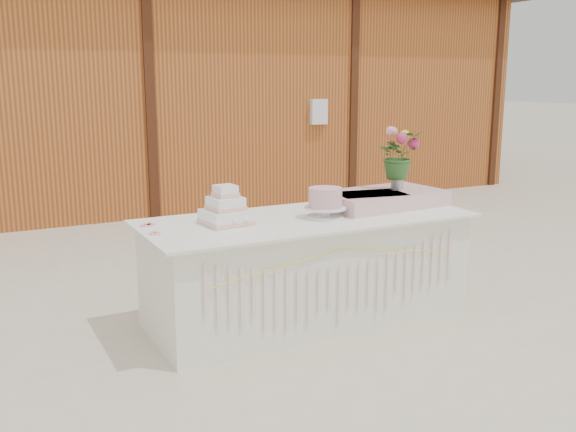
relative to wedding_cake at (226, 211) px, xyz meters
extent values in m
plane|color=beige|center=(0.61, -0.05, -0.86)|extent=(80.00, 80.00, 0.00)
cube|color=#AD5924|center=(0.61, 5.95, 0.64)|extent=(12.00, 4.00, 3.00)
cube|color=white|center=(0.61, -0.05, -0.49)|extent=(2.28, 0.88, 0.75)
cube|color=white|center=(0.61, -0.05, -0.10)|extent=(2.40, 1.00, 0.02)
cube|color=white|center=(0.00, 0.00, -0.04)|extent=(0.31, 0.31, 0.10)
cube|color=#FFB7A1|center=(0.00, 0.00, -0.07)|extent=(0.33, 0.33, 0.02)
cube|color=white|center=(0.00, 0.00, 0.05)|extent=(0.23, 0.23, 0.09)
cube|color=#FFB7A1|center=(0.00, 0.00, 0.03)|extent=(0.24, 0.24, 0.02)
cube|color=white|center=(0.00, 0.00, 0.14)|extent=(0.15, 0.15, 0.08)
cube|color=#FFB7A1|center=(0.00, 0.00, 0.12)|extent=(0.16, 0.16, 0.02)
cylinder|color=white|center=(0.71, -0.14, -0.08)|extent=(0.26, 0.26, 0.02)
cylinder|color=white|center=(0.71, -0.14, -0.05)|extent=(0.08, 0.08, 0.05)
cylinder|color=white|center=(0.71, -0.14, -0.02)|extent=(0.30, 0.30, 0.01)
cylinder|color=#D398A1|center=(0.71, -0.14, 0.06)|extent=(0.24, 0.24, 0.14)
cube|color=beige|center=(1.32, 0.03, -0.03)|extent=(0.98, 0.61, 0.12)
cylinder|color=#AFAFB4|center=(1.46, 0.02, 0.10)|extent=(0.10, 0.10, 0.14)
imported|color=#2E5D25|center=(1.46, 0.02, 0.35)|extent=(0.36, 0.32, 0.37)
camera|label=1|loc=(-1.60, -3.98, 0.87)|focal=40.00mm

